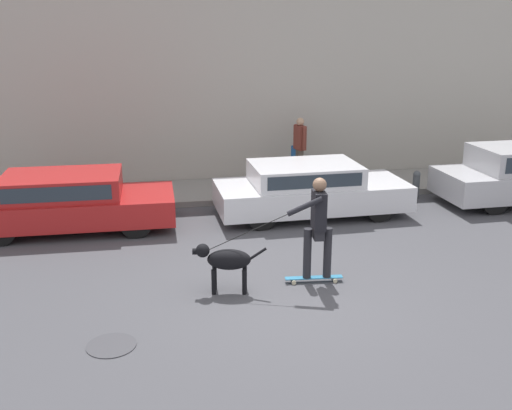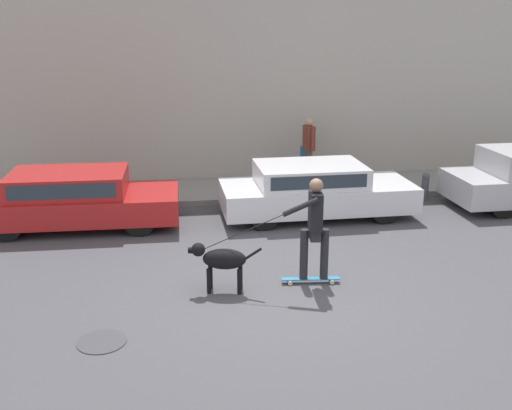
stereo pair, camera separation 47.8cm
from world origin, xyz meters
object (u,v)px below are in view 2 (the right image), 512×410
at_px(dog, 221,260).
at_px(skateboarder, 314,224).
at_px(pedestrian_with_bag, 308,147).
at_px(parked_car_1, 315,190).
at_px(fire_hydrant, 425,186).
at_px(parked_car_0, 76,199).

relative_size(dog, skateboarder, 0.50).
bearing_deg(pedestrian_with_bag, dog, -127.11).
distance_m(parked_car_1, skateboarder, 3.59).
relative_size(skateboarder, pedestrian_with_bag, 1.39).
relative_size(pedestrian_with_bag, fire_hydrant, 2.43).
height_order(parked_car_0, pedestrian_with_bag, pedestrian_with_bag).
xyz_separation_m(parked_car_1, dog, (-2.34, -3.55, -0.04)).
xyz_separation_m(skateboarder, fire_hydrant, (3.73, 4.24, -0.66)).
bearing_deg(skateboarder, dog, 8.82).
distance_m(parked_car_0, skateboarder, 5.44).
bearing_deg(dog, skateboarder, -164.87).
bearing_deg(pedestrian_with_bag, parked_car_0, -168.85).
xyz_separation_m(parked_car_0, dog, (2.69, -3.55, -0.05)).
bearing_deg(skateboarder, parked_car_0, -34.24).
bearing_deg(fire_hydrant, parked_car_1, -164.75).
height_order(pedestrian_with_bag, fire_hydrant, pedestrian_with_bag).
height_order(parked_car_0, dog, parked_car_0).
xyz_separation_m(parked_car_0, pedestrian_with_bag, (5.41, 2.35, 0.46)).
distance_m(parked_car_0, parked_car_1, 5.03).
bearing_deg(skateboarder, parked_car_1, -98.51).
relative_size(dog, pedestrian_with_bag, 0.69).
height_order(parked_car_1, skateboarder, skateboarder).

